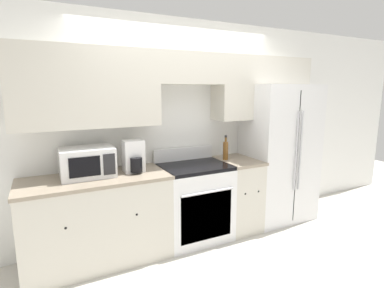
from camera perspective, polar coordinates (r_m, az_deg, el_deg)
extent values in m
plane|color=beige|center=(3.57, 2.37, -19.42)|extent=(12.00, 12.00, 0.00)
cube|color=white|center=(3.72, -2.43, 3.04)|extent=(8.00, 0.06, 2.60)
cube|color=beige|center=(3.20, -19.27, 10.10)|extent=(1.43, 0.33, 0.79)
cube|color=beige|center=(3.53, -0.74, 14.19)|extent=(0.79, 0.33, 0.36)
cube|color=beige|center=(4.12, 13.19, 10.34)|extent=(1.38, 0.33, 0.79)
cube|color=beige|center=(3.32, -17.47, -13.87)|extent=(1.43, 0.62, 0.87)
cube|color=gray|center=(3.17, -17.91, -6.36)|extent=(1.46, 0.64, 0.03)
sphere|color=black|center=(2.97, -22.94, -14.52)|extent=(0.03, 0.03, 0.03)
sphere|color=black|center=(3.06, -10.51, -13.06)|extent=(0.03, 0.03, 0.03)
cube|color=beige|center=(3.94, 8.49, -9.60)|extent=(0.43, 0.62, 0.87)
cube|color=gray|center=(3.81, 8.67, -3.17)|extent=(0.46, 0.64, 0.03)
sphere|color=black|center=(3.61, 10.08, -9.33)|extent=(0.03, 0.03, 0.03)
sphere|color=black|center=(3.73, 12.52, -8.79)|extent=(0.03, 0.03, 0.03)
cube|color=white|center=(3.64, 0.41, -11.23)|extent=(0.79, 0.62, 0.87)
cube|color=black|center=(3.41, 2.80, -13.57)|extent=(0.63, 0.01, 0.55)
cube|color=black|center=(3.50, 0.42, -4.31)|extent=(0.79, 0.62, 0.04)
cube|color=white|center=(3.72, -1.55, -1.85)|extent=(0.79, 0.04, 0.16)
cylinder|color=silver|center=(3.28, 3.07, -9.17)|extent=(0.63, 0.02, 0.02)
cube|color=white|center=(4.26, 15.94, -1.62)|extent=(0.94, 0.70, 1.84)
cube|color=black|center=(4.02, 19.27, -2.51)|extent=(0.01, 0.01, 1.69)
cylinder|color=#B7B7BC|center=(3.96, 19.27, -1.34)|extent=(0.02, 0.02, 1.01)
cylinder|color=#B7B7BC|center=(4.01, 19.96, -1.24)|extent=(0.02, 0.02, 1.01)
cube|color=white|center=(3.19, -19.34, -3.27)|extent=(0.52, 0.38, 0.29)
cube|color=black|center=(3.00, -19.73, -4.14)|extent=(0.28, 0.01, 0.19)
cube|color=#262628|center=(3.03, -15.47, -3.74)|extent=(0.11, 0.01, 0.21)
cylinder|color=brown|center=(3.76, 6.40, -1.31)|extent=(0.07, 0.07, 0.22)
cylinder|color=brown|center=(3.73, 6.45, 0.83)|extent=(0.03, 0.03, 0.06)
cylinder|color=black|center=(3.72, 6.46, 1.48)|extent=(0.03, 0.03, 0.02)
cube|color=white|center=(3.25, -11.11, -2.23)|extent=(0.21, 0.18, 0.34)
cylinder|color=black|center=(3.17, -10.57, -3.90)|extent=(0.13, 0.13, 0.15)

